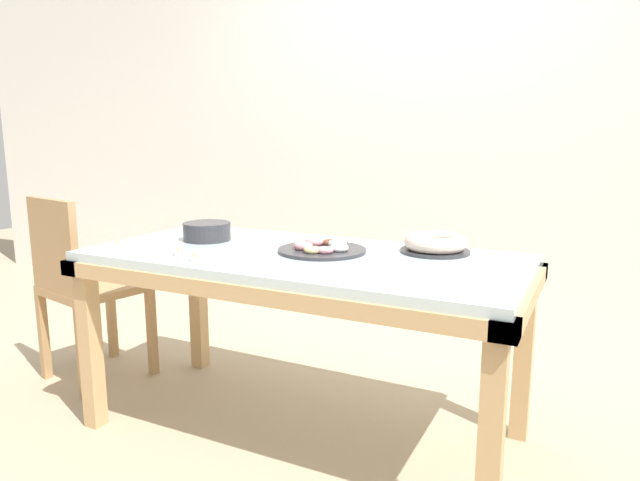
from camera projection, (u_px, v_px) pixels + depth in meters
The scene contains 10 objects.
ground_plane at pixel (303, 430), 2.42m from camera, with size 12.00×12.00×0.00m, color tan.
wall_back at pixel (422, 124), 3.58m from camera, with size 8.00×0.10×2.60m, color white.
dining_table at pixel (302, 276), 2.29m from camera, with size 1.77×0.84×0.77m.
chair at pixel (80, 281), 2.81m from camera, with size 0.50×0.50×0.94m.
cake_chocolate_round at pixel (435, 244), 2.28m from camera, with size 0.28×0.28×0.07m.
pastry_platter at pixel (322, 248), 2.30m from camera, with size 0.36×0.36×0.04m.
plate_stack at pixel (207, 231), 2.55m from camera, with size 0.21×0.21×0.08m.
tealight_near_front at pixel (195, 258), 2.13m from camera, with size 0.04×0.04×0.04m.
tealight_left_edge at pixel (178, 253), 2.23m from camera, with size 0.04×0.04×0.04m.
tealight_centre at pixel (118, 245), 2.38m from camera, with size 0.04×0.04×0.04m.
Camera 1 is at (1.06, -1.96, 1.24)m, focal length 32.00 mm.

